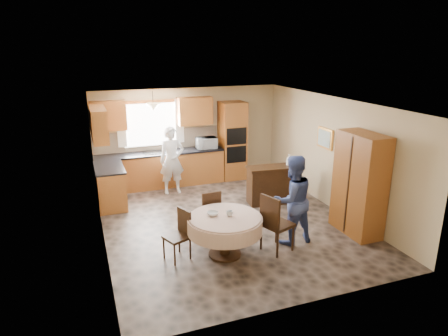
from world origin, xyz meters
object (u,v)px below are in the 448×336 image
Objects in this scene: dining_table at (225,225)px; person_sink at (172,160)px; cupboard at (359,184)px; chair_left at (180,232)px; chair_right at (274,221)px; chair_back at (210,211)px; person_dining at (292,200)px; sideboard at (272,186)px; oven_tower at (232,141)px.

dining_table is 3.42m from person_sink.
dining_table is at bearing 179.65° from cupboard.
chair_left is 0.81× the size of chair_right.
person_dining reaches higher than chair_back.
dining_table is at bearing -128.32° from sideboard.
person_sink is (-1.83, -0.58, -0.22)m from oven_tower.
chair_left is at bearing -122.75° from oven_tower.
sideboard reaches higher than dining_table.
sideboard is 0.69× the size of person_sink.
chair_right is at bearing 21.64° from person_dining.
sideboard is 2.02m from person_dining.
chair_back is 0.55× the size of person_dining.
cupboard is (1.07, -4.01, -0.06)m from oven_tower.
sideboard is 2.36m from chair_right.
chair_right is at bearing -74.28° from person_sink.
cupboard is at bearing 160.89° from chair_back.
cupboard is at bearing 64.98° from chair_left.
person_dining is at bearing -95.09° from oven_tower.
chair_right is (0.86, -1.01, 0.09)m from chair_back.
cupboard is 1.94m from chair_right.
oven_tower reaches higher than chair_back.
chair_left is 3.29m from person_sink.
sideboard is 1.07× the size of chair_right.
chair_right is (-1.03, -2.12, 0.18)m from sideboard.
person_dining is at bearing 147.86° from chair_back.
cupboard is 2.93m from chair_back.
person_sink is (-2.90, 3.42, -0.16)m from cupboard.
dining_table is 1.21× the size of chair_right.
dining_table is (-1.69, -3.99, -0.48)m from oven_tower.
chair_back is 2.60m from person_sink.
person_dining is at bearing 177.07° from cupboard.
oven_tower is 1.82× the size of sideboard.
oven_tower is at bearing 67.07° from dining_table.
dining_table is at bearing 58.79° from chair_right.
sideboard is 1.32× the size of chair_left.
chair_back is at bearing 90.02° from dining_table.
person_sink is at bearing -70.64° from person_dining.
sideboard is at bearing 45.86° from dining_table.
chair_left is (-2.64, -1.75, 0.07)m from sideboard.
person_dining is at bearing 2.39° from dining_table.
person_dining is at bearing -66.14° from person_sink.
cupboard is 1.43m from person_dining.
dining_table is at bearing -112.93° from oven_tower.
chair_left is 0.95× the size of chair_back.
oven_tower is at bearing 101.47° from sideboard.
person_dining reaches higher than person_sink.
sideboard is 3.17m from chair_left.
cupboard is 1.53× the size of dining_table.
chair_left is 0.52× the size of person_dining.
chair_right reaches higher than chair_left.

